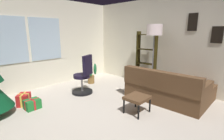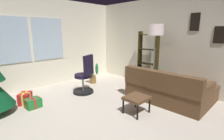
{
  "view_description": "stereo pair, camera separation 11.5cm",
  "coord_description": "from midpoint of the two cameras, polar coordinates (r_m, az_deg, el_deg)",
  "views": [
    {
      "loc": [
        -2.16,
        -1.99,
        1.65
      ],
      "look_at": [
        0.47,
        0.5,
        0.82
      ],
      "focal_mm": 26.85,
      "sensor_mm": 36.0,
      "label": 1
    },
    {
      "loc": [
        -2.08,
        -2.07,
        1.65
      ],
      "look_at": [
        0.47,
        0.5,
        0.82
      ],
      "focal_mm": 26.85,
      "sensor_mm": 36.0,
      "label": 2
    }
  ],
  "objects": [
    {
      "name": "bookshelf",
      "position": [
        5.25,
        12.6,
        2.48
      ],
      "size": [
        0.18,
        0.64,
        1.66
      ],
      "color": "black",
      "rests_on": "ground_plane"
    },
    {
      "name": "gift_box_green",
      "position": [
        4.13,
        -24.54,
        -10.21
      ],
      "size": [
        0.32,
        0.27,
        0.22
      ],
      "color": "#1E722D",
      "rests_on": "ground_plane"
    },
    {
      "name": "ground_plane",
      "position": [
        3.39,
        1.37,
        -17.12
      ],
      "size": [
        4.91,
        5.72,
        0.1
      ],
      "primitive_type": "cube",
      "color": "beige"
    },
    {
      "name": "footstool",
      "position": [
        3.5,
        9.34,
        -9.7
      ],
      "size": [
        0.47,
        0.42,
        0.36
      ],
      "color": "brown",
      "rests_on": "ground_plane"
    },
    {
      "name": "office_chair",
      "position": [
        4.58,
        -8.59,
        -2.82
      ],
      "size": [
        0.56,
        0.57,
        1.05
      ],
      "color": "black",
      "rests_on": "ground_plane"
    },
    {
      "name": "gift_box_red",
      "position": [
        4.4,
        -26.77,
        -8.61
      ],
      "size": [
        0.37,
        0.38,
        0.27
      ],
      "color": "red",
      "rests_on": "ground_plane"
    },
    {
      "name": "wall_back_with_windows",
      "position": [
        5.38,
        -21.87,
        8.42
      ],
      "size": [
        4.91,
        0.12,
        2.6
      ],
      "color": "silver",
      "rests_on": "ground_plane"
    },
    {
      "name": "floor_lamp",
      "position": [
        4.56,
        15.35,
        11.72
      ],
      "size": [
        0.4,
        0.4,
        1.83
      ],
      "color": "slate",
      "rests_on": "ground_plane"
    },
    {
      "name": "couch",
      "position": [
        4.33,
        20.36,
        -6.4
      ],
      "size": [
        1.56,
        1.83,
        0.8
      ],
      "color": "brown",
      "rests_on": "ground_plane"
    },
    {
      "name": "wall_right_with_frames",
      "position": [
        5.06,
        21.8,
        8.14
      ],
      "size": [
        0.12,
        5.72,
        2.6
      ],
      "color": "silver",
      "rests_on": "ground_plane"
    },
    {
      "name": "potted_plant",
      "position": [
        5.44,
        -6.06,
        -1.42
      ],
      "size": [
        0.46,
        0.29,
        0.64
      ],
      "color": "olive",
      "rests_on": "ground_plane"
    }
  ]
}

